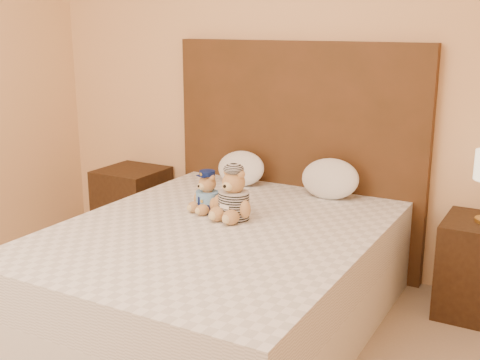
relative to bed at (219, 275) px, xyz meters
name	(u,v)px	position (x,y,z in m)	size (l,w,h in m)	color
bed	(219,275)	(0.00, 0.00, 0.00)	(1.60, 2.00, 0.55)	white
headboard	(296,155)	(0.00, 1.01, 0.47)	(1.75, 0.08, 1.50)	#522F18
nightstand_left	(133,204)	(-1.25, 0.80, 0.00)	(0.45, 0.45, 0.55)	#332010
teddy_police	(207,192)	(-0.20, 0.21, 0.40)	(0.21, 0.20, 0.24)	#AD7443
teddy_prisoner	(234,194)	(0.00, 0.16, 0.42)	(0.26, 0.25, 0.29)	#AD7443
pillow_left	(241,167)	(-0.32, 0.83, 0.40)	(0.35, 0.22, 0.24)	white
pillow_right	(330,177)	(0.31, 0.83, 0.41)	(0.37, 0.24, 0.26)	white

